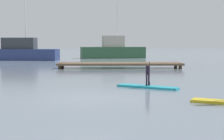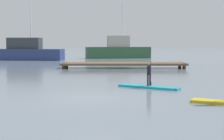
{
  "view_description": "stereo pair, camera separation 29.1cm",
  "coord_description": "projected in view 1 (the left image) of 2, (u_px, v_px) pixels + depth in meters",
  "views": [
    {
      "loc": [
        0.55,
        -14.77,
        2.27
      ],
      "look_at": [
        0.89,
        2.81,
        0.91
      ],
      "focal_mm": 59.19,
      "sensor_mm": 36.0,
      "label": 1
    },
    {
      "loc": [
        0.84,
        -14.78,
        2.27
      ],
      "look_at": [
        0.89,
        2.81,
        0.91
      ],
      "focal_mm": 59.19,
      "sensor_mm": 36.0,
      "label": 2
    }
  ],
  "objects": [
    {
      "name": "ground_plane",
      "position": [
        91.0,
        98.0,
        14.89
      ],
      "size": [
        240.0,
        240.0,
        0.0
      ],
      "primitive_type": "plane",
      "color": "slate"
    },
    {
      "name": "paddleboard_near",
      "position": [
        148.0,
        87.0,
        18.16
      ],
      "size": [
        2.95,
        2.21,
        0.1
      ],
      "color": "#1E9EB2",
      "rests_on": "ground"
    },
    {
      "name": "paddler_child_solo",
      "position": [
        148.0,
        73.0,
        18.11
      ],
      "size": [
        0.28,
        0.35,
        1.18
      ],
      "color": "black",
      "rests_on": "paddleboard_near"
    },
    {
      "name": "fishing_boat_white_large",
      "position": [
        22.0,
        52.0,
        45.4
      ],
      "size": [
        9.0,
        3.55,
        8.59
      ],
      "color": "navy",
      "rests_on": "ground"
    },
    {
      "name": "fishing_boat_green_midground",
      "position": [
        113.0,
        50.0,
        50.84
      ],
      "size": [
        9.07,
        3.73,
        7.62
      ],
      "color": "#2D5638",
      "rests_on": "ground"
    },
    {
      "name": "floating_dock",
      "position": [
        120.0,
        64.0,
        31.62
      ],
      "size": [
        10.63,
        2.59,
        0.47
      ],
      "color": "brown",
      "rests_on": "ground"
    }
  ]
}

